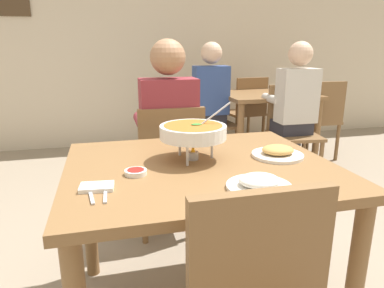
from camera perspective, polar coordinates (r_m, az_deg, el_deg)
name	(u,v)px	position (r m, az deg, el deg)	size (l,w,h in m)	color
cafe_rear_partition	(132,27)	(4.66, -9.81, 18.44)	(10.00, 0.10, 3.00)	beige
dining_table_main	(200,187)	(1.57, 1.34, -7.13)	(1.16, 0.96, 0.76)	brown
chair_diner_main	(169,163)	(2.32, -3.72, -3.19)	(0.44, 0.44, 0.90)	brown
diner_main	(168,128)	(2.29, -3.97, 2.67)	(0.40, 0.45, 1.31)	#2D2D38
curry_bowl	(193,132)	(1.56, 0.19, 1.97)	(0.33, 0.30, 0.26)	silver
rice_plate	(259,184)	(1.29, 11.00, -6.43)	(0.24, 0.24, 0.06)	white
appetizer_plate	(278,153)	(1.67, 13.89, -1.37)	(0.24, 0.24, 0.06)	white
sauce_dish	(136,172)	(1.42, -9.23, -4.56)	(0.09, 0.09, 0.02)	white
napkin_folded	(97,187)	(1.31, -15.39, -6.84)	(0.12, 0.08, 0.02)	white
fork_utensil	(91,194)	(1.27, -16.32, -7.91)	(0.01, 0.17, 0.01)	silver
spoon_utensil	(105,193)	(1.27, -14.04, -7.77)	(0.01, 0.17, 0.01)	silver
dining_table_far	(267,106)	(3.98, 12.15, 6.19)	(1.00, 0.80, 0.76)	brown
chair_bg_left	(211,117)	(3.87, 3.15, 4.50)	(0.48, 0.48, 0.90)	brown
chair_bg_middle	(291,126)	(3.54, 16.02, 2.86)	(0.49, 0.49, 0.90)	brown
chair_bg_right	(206,110)	(4.31, 2.28, 5.68)	(0.46, 0.46, 0.90)	brown
chair_bg_corner	(247,108)	(4.46, 9.06, 5.84)	(0.49, 0.49, 0.90)	brown
chair_bg_window	(320,116)	(4.18, 20.30, 4.39)	(0.45, 0.45, 0.90)	brown
patron_bg_left	(210,97)	(3.72, 2.93, 7.74)	(0.40, 0.45, 1.31)	#2D2D38
patron_bg_middle	(294,103)	(3.45, 16.47, 6.47)	(0.40, 0.45, 1.31)	#2D2D38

